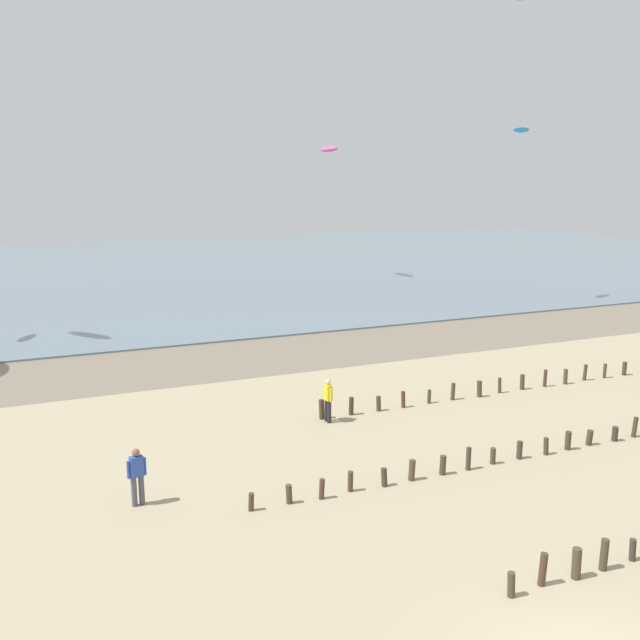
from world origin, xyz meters
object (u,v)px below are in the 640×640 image
(kite_aloft_0, at_px, (521,130))
(kite_aloft_2, at_px, (329,149))
(person_nearest_camera, at_px, (328,399))
(person_mid_beach, at_px, (137,475))

(kite_aloft_0, bearing_deg, kite_aloft_2, -89.28)
(person_nearest_camera, height_order, kite_aloft_0, kite_aloft_0)
(person_nearest_camera, xyz_separation_m, kite_aloft_0, (23.64, 18.50, 11.80))
(person_mid_beach, bearing_deg, kite_aloft_2, 58.95)
(person_nearest_camera, relative_size, kite_aloft_2, 0.53)
(kite_aloft_0, relative_size, kite_aloft_2, 0.66)
(person_mid_beach, xyz_separation_m, kite_aloft_0, (31.48, 22.66, 11.80))
(person_mid_beach, relative_size, kite_aloft_0, 0.82)
(person_nearest_camera, height_order, kite_aloft_2, kite_aloft_2)
(person_nearest_camera, bearing_deg, kite_aloft_2, 65.66)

